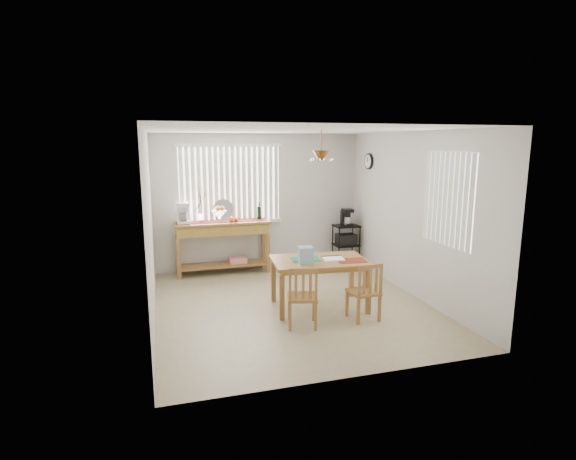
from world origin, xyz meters
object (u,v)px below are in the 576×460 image
object	(u,v)px
dining_table	(319,265)
chair_left	(302,297)
sideboard	(223,235)
cart_items	(346,217)
wire_cart	(346,241)
chair_right	(365,292)

from	to	relation	value
dining_table	chair_left	world-z (taller)	chair_left
sideboard	chair_left	bearing A→B (deg)	-77.23
sideboard	chair_left	size ratio (longest dim) A/B	2.07
cart_items	chair_left	bearing A→B (deg)	-123.34
sideboard	cart_items	world-z (taller)	cart_items
dining_table	chair_left	bearing A→B (deg)	-126.62
wire_cart	chair_left	distance (m)	3.27
cart_items	chair_right	bearing A→B (deg)	-108.18
wire_cart	cart_items	distance (m)	0.48
wire_cart	cart_items	size ratio (longest dim) A/B	2.43
wire_cart	chair_left	world-z (taller)	chair_left
sideboard	dining_table	distance (m)	2.46
cart_items	chair_left	size ratio (longest dim) A/B	0.39
sideboard	chair_left	distance (m)	2.91
chair_left	chair_right	world-z (taller)	chair_left
sideboard	cart_items	size ratio (longest dim) A/B	5.25
chair_left	chair_right	size ratio (longest dim) A/B	1.02
dining_table	chair_right	world-z (taller)	chair_right
chair_left	cart_items	bearing A→B (deg)	56.66
cart_items	chair_right	xyz separation A→B (m)	(-0.90, -2.75, -0.56)
dining_table	chair_left	size ratio (longest dim) A/B	1.72
sideboard	cart_items	xyz separation A→B (m)	(2.44, -0.08, 0.22)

